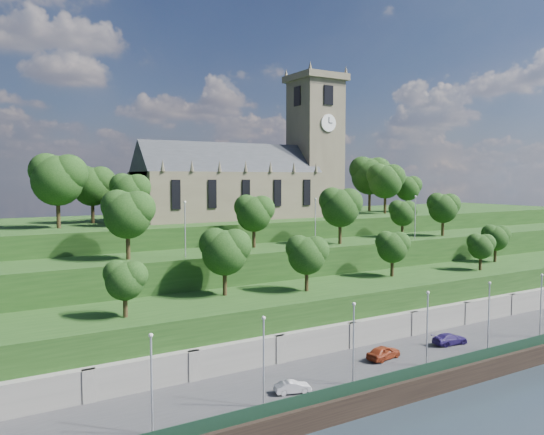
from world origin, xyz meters
TOP-DOWN VIEW (x-y plane):
  - ground at (0.00, 0.00)m, footprint 320.00×320.00m
  - promenade at (0.00, 6.00)m, footprint 160.00×12.00m
  - quay_wall at (0.00, -0.05)m, footprint 160.00×0.50m
  - fence at (0.00, 0.60)m, footprint 160.00×0.10m
  - retaining_wall at (0.00, 11.97)m, footprint 160.00×2.10m
  - embankment_lower at (0.00, 18.00)m, footprint 160.00×12.00m
  - embankment_upper at (0.00, 29.00)m, footprint 160.00×10.00m
  - hilltop at (0.00, 50.00)m, footprint 160.00×32.00m
  - church at (0.79, 45.98)m, footprint 38.60×12.35m
  - trees_lower at (-1.76, 18.42)m, footprint 67.34×8.67m
  - trees_upper at (-0.09, 28.04)m, footprint 60.28×8.44m
  - trees_hilltop at (4.73, 45.17)m, footprint 75.25×16.47m
  - lamp_posts_promenade at (-2.00, 2.50)m, footprint 60.36×0.36m
  - lamp_posts_upper at (-0.00, 26.00)m, footprint 40.36×0.36m
  - car_left at (-4.52, 6.41)m, footprint 4.61×2.46m
  - car_middle at (-18.21, 3.70)m, footprint 3.61×2.03m
  - car_right at (5.95, 6.27)m, footprint 4.72×2.32m

SIDE VIEW (x-z plane):
  - ground at x=0.00m, z-range 0.00..0.00m
  - promenade at x=0.00m, z-range 0.00..2.00m
  - quay_wall at x=0.00m, z-range 0.00..2.20m
  - retaining_wall at x=0.00m, z-range 0.00..5.00m
  - car_middle at x=-18.21m, z-range 2.00..3.13m
  - fence at x=0.00m, z-range 2.00..3.20m
  - car_right at x=5.95m, z-range 2.00..3.32m
  - car_left at x=-4.52m, z-range 2.00..3.49m
  - embankment_lower at x=0.00m, z-range 0.00..8.00m
  - embankment_upper at x=0.00m, z-range 0.00..12.00m
  - lamp_posts_promenade at x=-2.00m, z-range 2.61..10.69m
  - hilltop at x=0.00m, z-range 0.00..15.00m
  - trees_lower at x=-1.76m, z-range 8.62..16.74m
  - lamp_posts_upper at x=0.00m, z-range 12.59..19.74m
  - trees_upper at x=-0.09m, z-range 13.13..21.74m
  - trees_hilltop at x=4.73m, z-range 16.01..27.63m
  - church at x=0.79m, z-range 8.72..36.32m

